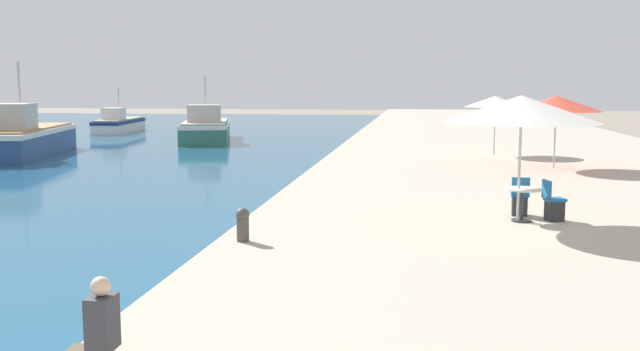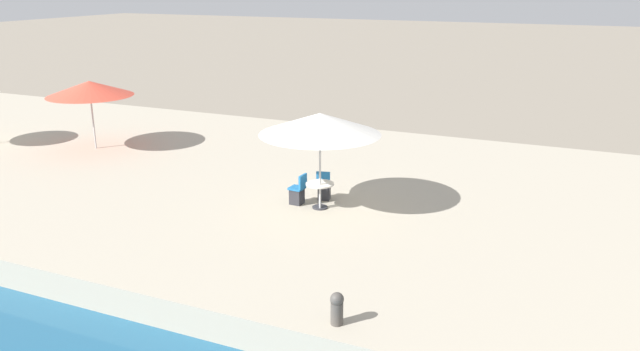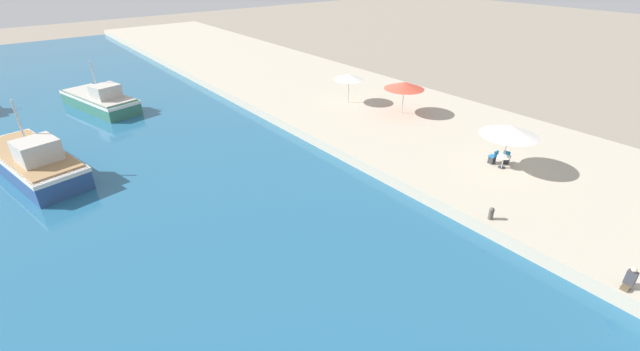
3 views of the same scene
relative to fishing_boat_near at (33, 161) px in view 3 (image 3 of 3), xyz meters
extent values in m
cube|color=#B2A893|center=(24.47, 6.05, -0.62)|extent=(16.00, 90.00, 0.75)
cube|color=navy|center=(-0.04, 0.16, -0.25)|extent=(4.99, 9.84, 1.40)
cube|color=silver|center=(-0.04, 0.16, 0.32)|extent=(5.07, 9.94, 0.25)
cube|color=#99754C|center=(-0.04, 0.16, 0.49)|extent=(4.59, 9.05, 0.10)
cube|color=#B7B2A8|center=(0.32, -1.45, 1.17)|extent=(2.52, 2.48, 1.26)
cylinder|color=#B7B2A8|center=(-0.04, 0.16, 2.22)|extent=(0.12, 0.12, 3.35)
cube|color=#33705B|center=(6.42, 11.08, -0.35)|extent=(4.89, 8.96, 1.21)
cube|color=silver|center=(6.42, 11.08, 0.13)|extent=(4.97, 9.05, 0.25)
cube|color=#ADA89E|center=(6.42, 11.08, 0.31)|extent=(4.50, 8.24, 0.10)
cube|color=#B7B2A8|center=(6.79, 9.64, 0.90)|extent=(2.43, 2.31, 1.09)
cylinder|color=#B7B2A8|center=(6.42, 11.08, 1.81)|extent=(0.12, 0.12, 2.90)
cylinder|color=#B7B7B7|center=(22.53, -18.11, 0.92)|extent=(0.06, 0.06, 2.33)
cone|color=white|center=(22.53, -18.11, 2.23)|extent=(3.36, 3.36, 0.59)
cylinder|color=#B7B7B7|center=(25.15, -7.53, 0.85)|extent=(0.06, 0.06, 2.19)
cone|color=#E04C38|center=(25.15, -7.53, 2.07)|extent=(3.19, 3.19, 0.56)
cylinder|color=#B7B7B7|center=(23.51, -2.74, 0.85)|extent=(0.06, 0.06, 2.18)
cone|color=white|center=(23.51, -2.74, 2.01)|extent=(2.62, 2.62, 0.46)
cylinder|color=#333338|center=(22.62, -18.07, -0.22)|extent=(0.44, 0.44, 0.04)
cylinder|color=#333338|center=(22.62, -18.07, 0.11)|extent=(0.08, 0.08, 0.70)
cylinder|color=beige|center=(22.62, -18.07, 0.48)|extent=(0.80, 0.80, 0.04)
cube|color=#2D2D33|center=(23.35, -17.89, -0.02)|extent=(0.41, 0.41, 0.45)
cube|color=#1E66A3|center=(23.35, -17.89, 0.24)|extent=(0.48, 0.48, 0.06)
cube|color=#1E66A3|center=(23.15, -17.94, 0.47)|extent=(0.15, 0.40, 0.40)
cube|color=#2D2D33|center=(22.67, -17.32, -0.02)|extent=(0.36, 0.36, 0.45)
cube|color=#1E66A3|center=(22.67, -17.32, 0.24)|extent=(0.42, 0.42, 0.06)
cube|color=#1E66A3|center=(22.65, -17.52, 0.47)|extent=(0.40, 0.09, 0.40)
cube|color=brown|center=(16.82, -27.00, -0.16)|extent=(0.40, 0.28, 0.16)
cube|color=#38383D|center=(17.02, -27.00, 0.22)|extent=(0.26, 0.36, 0.60)
sphere|color=beige|center=(17.02, -27.00, 0.62)|extent=(0.22, 0.22, 0.22)
cylinder|color=#4C4742|center=(17.02, -20.88, -0.02)|extent=(0.24, 0.24, 0.45)
sphere|color=#4C4742|center=(17.02, -20.88, 0.28)|extent=(0.26, 0.26, 0.26)
camera|label=1|loc=(20.39, -34.01, 2.78)|focal=40.00mm
camera|label=2|loc=(7.38, -24.77, 5.98)|focal=35.00mm
camera|label=3|loc=(-0.55, -29.73, 11.61)|focal=24.00mm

